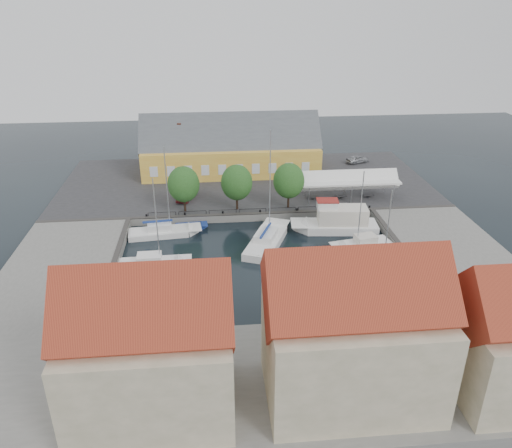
{
  "coord_description": "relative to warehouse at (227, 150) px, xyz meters",
  "views": [
    {
      "loc": [
        -5.4,
        -50.18,
        27.86
      ],
      "look_at": [
        0.0,
        6.0,
        1.5
      ],
      "focal_mm": 35.0,
      "sensor_mm": 36.0,
      "label": 1
    }
  ],
  "objects": [
    {
      "name": "west_boat_c",
      "position": [
        -9.59,
        -29.47,
        -4.17
      ],
      "size": [
        8.28,
        2.81,
        11.09
      ],
      "color": "white",
      "rests_on": "ground"
    },
    {
      "name": "car_silver",
      "position": [
        22.5,
        1.84,
        -2.74
      ],
      "size": [
        4.37,
        2.92,
        1.38
      ],
      "primitive_type": "imported",
      "rotation": [
        0.0,
        0.0,
        1.92
      ],
      "color": "#979A9E",
      "rests_on": "north_quay"
    },
    {
      "name": "warehouse",
      "position": [
        0.0,
        0.0,
        0.0
      ],
      "size": [
        28.56,
        14.0,
        9.55
      ],
      "color": "gold",
      "rests_on": "north_quay"
    },
    {
      "name": "east_boat_c",
      "position": [
        16.11,
        -32.8,
        -4.17
      ],
      "size": [
        5.12,
        7.89,
        9.9
      ],
      "color": "white",
      "rests_on": "ground"
    },
    {
      "name": "quay_trees",
      "position": [
        0.6,
        -16.36,
        0.45
      ],
      "size": [
        18.2,
        4.2,
        6.3
      ],
      "color": "black",
      "rests_on": "north_quay"
    },
    {
      "name": "north_quay",
      "position": [
        2.6,
        -5.36,
        -3.93
      ],
      "size": [
        56.0,
        26.0,
        1.0
      ],
      "primitive_type": "cube",
      "color": "#2D2D30",
      "rests_on": "ground"
    },
    {
      "name": "west_boat_a",
      "position": [
        -9.06,
        -21.3,
        -4.16
      ],
      "size": [
        9.37,
        3.5,
        12.05
      ],
      "color": "white",
      "rests_on": "ground"
    },
    {
      "name": "launch_nw",
      "position": [
        -5.65,
        -19.61,
        -4.34
      ],
      "size": [
        4.31,
        1.93,
        0.88
      ],
      "color": "navy",
      "rests_on": "ground"
    },
    {
      "name": "launch_sw",
      "position": [
        -10.52,
        -38.31,
        -4.34
      ],
      "size": [
        5.44,
        4.32,
        0.98
      ],
      "color": "white",
      "rests_on": "ground"
    },
    {
      "name": "south_bank",
      "position": [
        2.6,
        -49.36,
        -3.93
      ],
      "size": [
        56.0,
        14.0,
        1.0
      ],
      "primitive_type": "cube",
      "color": "slate",
      "rests_on": "ground"
    },
    {
      "name": "quay_edge_fittings",
      "position": [
        2.62,
        -23.61,
        -3.37
      ],
      "size": [
        56.0,
        24.72,
        0.4
      ],
      "color": "#383533",
      "rests_on": "north_quay"
    },
    {
      "name": "east_boat_b",
      "position": [
        14.95,
        -27.16,
        -4.17
      ],
      "size": [
        7.78,
        3.83,
        10.37
      ],
      "color": "white",
      "rests_on": "ground"
    },
    {
      "name": "tent_canopy",
      "position": [
        16.6,
        -13.86,
        -0.74
      ],
      "size": [
        14.0,
        4.0,
        2.83
      ],
      "color": "white",
      "rests_on": "north_quay"
    },
    {
      "name": "car_red",
      "position": [
        -6.53,
        -11.85,
        -2.65
      ],
      "size": [
        2.52,
        4.97,
        1.56
      ],
      "primitive_type": "imported",
      "rotation": [
        0.0,
        0.0,
        -0.19
      ],
      "color": "#5A1419",
      "rests_on": "north_quay"
    },
    {
      "name": "trawler",
      "position": [
        13.11,
        -22.07,
        -3.41
      ],
      "size": [
        11.41,
        4.37,
        5.0
      ],
      "color": "white",
      "rests_on": "ground"
    },
    {
      "name": "townhouses",
      "position": [
        4.52,
        -51.6,
        1.4
      ],
      "size": [
        36.3,
        8.5,
        12.0
      ],
      "color": "beige",
      "rests_on": "south_bank"
    },
    {
      "name": "east_quay",
      "position": [
        24.6,
        -30.36,
        -3.93
      ],
      "size": [
        12.0,
        24.0,
        1.0
      ],
      "primitive_type": "cube",
      "color": "slate",
      "rests_on": "ground"
    },
    {
      "name": "center_sailboat",
      "position": [
        3.67,
        -25.04,
        -4.07
      ],
      "size": [
        6.96,
        10.98,
        14.44
      ],
      "color": "white",
      "rests_on": "ground"
    },
    {
      "name": "west_quay",
      "position": [
        -19.4,
        -30.36,
        -3.93
      ],
      "size": [
        12.0,
        24.0,
        1.0
      ],
      "primitive_type": "cube",
      "color": "slate",
      "rests_on": "ground"
    },
    {
      "name": "ground",
      "position": [
        2.6,
        -28.36,
        -4.43
      ],
      "size": [
        140.0,
        140.0,
        0.0
      ],
      "primitive_type": "plane",
      "color": "black",
      "rests_on": "ground"
    }
  ]
}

